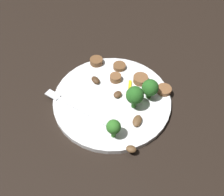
% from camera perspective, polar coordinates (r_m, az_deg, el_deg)
% --- Properties ---
extents(ground_plane, '(1.40, 1.40, 0.00)m').
position_cam_1_polar(ground_plane, '(0.60, -0.00, -0.78)').
color(ground_plane, black).
extents(plate, '(0.27, 0.27, 0.01)m').
position_cam_1_polar(plate, '(0.60, -0.00, -0.39)').
color(plate, white).
rests_on(plate, ground_plane).
extents(fork, '(0.18, 0.03, 0.00)m').
position_cam_1_polar(fork, '(0.58, -8.66, -1.72)').
color(fork, silver).
rests_on(fork, plate).
extents(broccoli_floret_0, '(0.04, 0.04, 0.05)m').
position_cam_1_polar(broccoli_floret_0, '(0.58, 8.39, 2.22)').
color(broccoli_floret_0, '#296420').
rests_on(broccoli_floret_0, plate).
extents(broccoli_floret_1, '(0.04, 0.04, 0.06)m').
position_cam_1_polar(broccoli_floret_1, '(0.55, 4.87, 0.25)').
color(broccoli_floret_1, '#296420').
rests_on(broccoli_floret_1, plate).
extents(broccoli_floret_2, '(0.03, 0.03, 0.05)m').
position_cam_1_polar(broccoli_floret_2, '(0.51, 0.34, -6.47)').
color(broccoli_floret_2, '#347525').
rests_on(broccoli_floret_2, plate).
extents(sausage_slice_0, '(0.04, 0.04, 0.01)m').
position_cam_1_polar(sausage_slice_0, '(0.61, 11.38, 1.78)').
color(sausage_slice_0, brown).
rests_on(sausage_slice_0, plate).
extents(sausage_slice_1, '(0.04, 0.04, 0.01)m').
position_cam_1_polar(sausage_slice_1, '(0.66, 1.65, 6.97)').
color(sausage_slice_1, brown).
rests_on(sausage_slice_1, plate).
extents(sausage_slice_2, '(0.04, 0.04, 0.01)m').
position_cam_1_polar(sausage_slice_2, '(0.67, -3.45, 8.08)').
color(sausage_slice_2, brown).
rests_on(sausage_slice_2, plate).
extents(sausage_slice_3, '(0.04, 0.04, 0.01)m').
position_cam_1_polar(sausage_slice_3, '(0.63, 6.31, 4.13)').
color(sausage_slice_3, brown).
rests_on(sausage_slice_3, plate).
extents(sausage_slice_4, '(0.04, 0.04, 0.02)m').
position_cam_1_polar(sausage_slice_4, '(0.62, 0.79, 4.46)').
color(sausage_slice_4, brown).
rests_on(sausage_slice_4, plate).
extents(mushroom_0, '(0.02, 0.03, 0.01)m').
position_cam_1_polar(mushroom_0, '(0.55, 5.58, -5.01)').
color(mushroom_0, brown).
rests_on(mushroom_0, plate).
extents(mushroom_1, '(0.02, 0.02, 0.01)m').
position_cam_1_polar(mushroom_1, '(0.59, 1.24, 0.79)').
color(mushroom_1, '#4C331E').
rests_on(mushroom_1, plate).
extents(mushroom_2, '(0.03, 0.03, 0.01)m').
position_cam_1_polar(mushroom_2, '(0.62, -3.64, 3.96)').
color(mushroom_2, '#422B19').
rests_on(mushroom_2, plate).
extents(mushroom_3, '(0.02, 0.02, 0.01)m').
position_cam_1_polar(mushroom_3, '(0.52, 4.25, -11.13)').
color(mushroom_3, brown).
rests_on(mushroom_3, plate).
extents(pepper_strip_0, '(0.02, 0.05, 0.00)m').
position_cam_1_polar(pepper_strip_0, '(0.61, 3.85, 1.96)').
color(pepper_strip_0, yellow).
rests_on(pepper_strip_0, plate).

